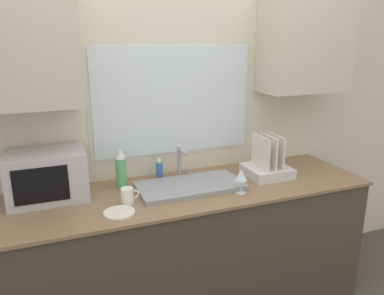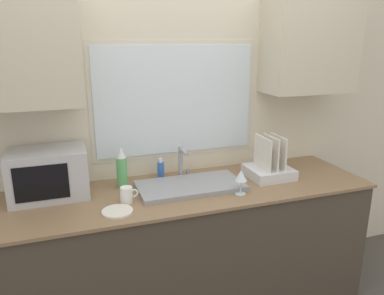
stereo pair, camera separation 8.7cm
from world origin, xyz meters
The scene contains 11 objects.
countertop centered at (0.00, 0.33, 0.44)m, with size 2.32×0.70×0.88m.
wall_back centered at (0.00, 0.65, 1.40)m, with size 6.00×0.38×2.60m.
sink_basin centered at (-0.01, 0.34, 0.90)m, with size 0.67×0.34×0.03m.
faucet centered at (-0.01, 0.52, 1.01)m, with size 0.08×0.16×0.22m.
microwave centered at (-0.85, 0.49, 1.03)m, with size 0.45×0.31×0.29m.
dish_rack centered at (0.57, 0.35, 0.95)m, with size 0.29×0.28×0.29m.
spray_bottle centered at (-0.42, 0.50, 1.01)m, with size 0.07×0.07×0.27m.
soap_bottle centered at (-0.14, 0.57, 0.94)m, with size 0.05×0.05×0.14m.
mug_near_sink centered at (-0.43, 0.25, 0.93)m, with size 0.11×0.07×0.10m.
wine_glass centered at (0.25, 0.15, 1.00)m, with size 0.08×0.08×0.15m.
small_plate centered at (-0.50, 0.14, 0.89)m, with size 0.17×0.17×0.01m.
Camera 2 is at (-0.73, -1.77, 1.80)m, focal length 35.00 mm.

